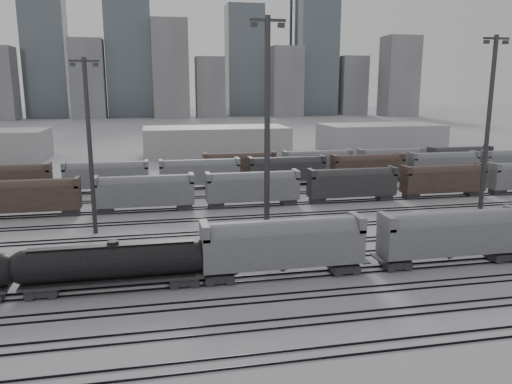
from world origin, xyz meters
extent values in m
plane|color=#B7B7BC|center=(0.00, 0.00, 0.00)|extent=(900.00, 900.00, 0.00)
cube|color=black|center=(0.00, -14.72, 0.08)|extent=(220.00, 0.07, 0.16)
cube|color=black|center=(0.00, -13.28, 0.08)|extent=(220.00, 0.07, 0.16)
cube|color=black|center=(0.00, -9.72, 0.08)|extent=(220.00, 0.07, 0.16)
cube|color=black|center=(0.00, -8.28, 0.08)|extent=(220.00, 0.07, 0.16)
cube|color=black|center=(0.00, -4.72, 0.08)|extent=(220.00, 0.07, 0.16)
cube|color=black|center=(0.00, -3.28, 0.08)|extent=(220.00, 0.07, 0.16)
cube|color=black|center=(0.00, 0.28, 0.08)|extent=(220.00, 0.07, 0.16)
cube|color=black|center=(0.00, 1.72, 0.08)|extent=(220.00, 0.07, 0.16)
cube|color=black|center=(0.00, 5.28, 0.08)|extent=(220.00, 0.07, 0.16)
cube|color=black|center=(0.00, 6.72, 0.08)|extent=(220.00, 0.07, 0.16)
cube|color=black|center=(0.00, 10.28, 0.08)|extent=(220.00, 0.07, 0.16)
cube|color=black|center=(0.00, 11.72, 0.08)|extent=(220.00, 0.07, 0.16)
cube|color=black|center=(0.00, 17.28, 0.08)|extent=(220.00, 0.07, 0.16)
cube|color=black|center=(0.00, 18.72, 0.08)|extent=(220.00, 0.07, 0.16)
cube|color=black|center=(0.00, 24.28, 0.08)|extent=(220.00, 0.07, 0.16)
cube|color=black|center=(0.00, 25.72, 0.08)|extent=(220.00, 0.07, 0.16)
cube|color=black|center=(0.00, 31.28, 0.08)|extent=(220.00, 0.07, 0.16)
cube|color=black|center=(0.00, 32.72, 0.08)|extent=(220.00, 0.07, 0.16)
cube|color=black|center=(0.00, 39.28, 0.08)|extent=(220.00, 0.07, 0.16)
cube|color=black|center=(0.00, 40.72, 0.08)|extent=(220.00, 0.07, 0.16)
cube|color=black|center=(0.00, 47.28, 0.08)|extent=(220.00, 0.07, 0.16)
cube|color=black|center=(0.00, 48.72, 0.08)|extent=(220.00, 0.07, 0.16)
cube|color=black|center=(0.00, 55.28, 0.08)|extent=(220.00, 0.07, 0.16)
cube|color=black|center=(0.00, 56.72, 0.08)|extent=(220.00, 0.07, 0.16)
sphere|color=black|center=(-21.30, 1.00, 2.76)|extent=(3.02, 3.02, 3.02)
cube|color=#27282A|center=(-17.98, 1.00, 0.59)|extent=(2.80, 2.26, 0.75)
cube|color=#27282A|center=(-5.05, 1.00, 0.59)|extent=(2.80, 2.26, 0.75)
cube|color=#27282A|center=(-11.52, 1.00, 1.13)|extent=(16.69, 2.91, 0.27)
cylinder|color=black|center=(-11.52, 1.00, 2.85)|extent=(15.62, 3.12, 3.12)
sphere|color=black|center=(-19.33, 1.00, 2.85)|extent=(3.12, 3.12, 3.12)
sphere|color=black|center=(-3.71, 1.00, 2.85)|extent=(3.12, 3.12, 3.12)
cylinder|color=black|center=(-11.52, 1.00, 4.58)|extent=(1.08, 1.08, 0.54)
cube|color=#27282A|center=(-11.52, 1.00, 4.47)|extent=(15.08, 0.97, 0.06)
cube|color=#27282A|center=(-1.64, 1.00, 0.60)|extent=(2.83, 2.28, 0.76)
cube|color=#27282A|center=(11.41, 1.00, 0.60)|extent=(2.83, 2.28, 0.76)
cube|color=slate|center=(4.88, 1.00, 3.15)|extent=(16.31, 3.26, 3.48)
cylinder|color=slate|center=(4.88, 1.00, 4.46)|extent=(14.79, 3.15, 3.15)
cube|color=slate|center=(-2.95, 1.00, 5.33)|extent=(0.76, 3.26, 1.52)
cube|color=slate|center=(12.72, 1.00, 5.33)|extent=(0.76, 3.26, 1.52)
cone|color=#27282A|center=(4.88, 1.00, 1.03)|extent=(2.61, 2.61, 0.98)
cube|color=#27282A|center=(17.24, 1.00, 0.58)|extent=(2.75, 2.22, 0.74)
cube|color=#27282A|center=(29.95, 1.00, 0.58)|extent=(2.75, 2.22, 0.74)
cube|color=slate|center=(23.59, 1.00, 3.07)|extent=(15.88, 3.18, 3.39)
cylinder|color=slate|center=(23.59, 1.00, 4.34)|extent=(14.40, 3.07, 3.07)
cube|color=slate|center=(15.97, 1.00, 5.19)|extent=(0.74, 3.18, 1.48)
cone|color=#27282A|center=(23.59, 1.00, 1.01)|extent=(2.54, 2.54, 0.95)
cylinder|color=#323235|center=(-15.37, 21.15, 11.26)|extent=(0.58, 0.58, 22.51)
cube|color=#323235|center=(-15.37, 21.15, 22.06)|extent=(3.60, 0.27, 0.27)
cube|color=#323235|center=(-16.73, 21.15, 21.61)|extent=(0.63, 0.45, 0.45)
cube|color=#323235|center=(-14.02, 21.15, 21.61)|extent=(0.63, 0.45, 0.45)
cylinder|color=#323235|center=(6.16, 13.84, 13.52)|extent=(0.69, 0.69, 27.04)
cube|color=#323235|center=(6.16, 13.84, 26.50)|extent=(4.33, 0.32, 0.32)
cube|color=#323235|center=(4.54, 13.84, 25.96)|extent=(0.76, 0.54, 0.54)
cube|color=#323235|center=(7.78, 13.84, 25.96)|extent=(0.76, 0.54, 0.54)
cylinder|color=#323235|center=(43.11, 22.95, 13.26)|extent=(0.68, 0.68, 26.52)
cube|color=#323235|center=(43.11, 22.95, 25.99)|extent=(4.24, 0.32, 0.32)
cube|color=#323235|center=(41.52, 22.95, 25.46)|extent=(0.74, 0.53, 0.53)
cube|color=#323235|center=(44.70, 22.95, 25.46)|extent=(0.74, 0.53, 0.53)
cube|color=brown|center=(-26.00, 32.00, 2.80)|extent=(15.00, 3.00, 5.60)
cube|color=slate|center=(-9.00, 32.00, 2.80)|extent=(15.00, 3.00, 5.60)
cube|color=slate|center=(8.00, 32.00, 2.80)|extent=(15.00, 3.00, 5.60)
cube|color=#27282A|center=(25.00, 32.00, 2.80)|extent=(15.00, 3.00, 5.60)
cube|color=brown|center=(42.00, 32.00, 2.80)|extent=(15.00, 3.00, 5.60)
cube|color=brown|center=(-33.00, 48.00, 2.80)|extent=(15.00, 3.00, 5.60)
cube|color=slate|center=(-16.00, 48.00, 2.80)|extent=(15.00, 3.00, 5.60)
cube|color=slate|center=(1.00, 48.00, 2.80)|extent=(15.00, 3.00, 5.60)
cube|color=#27282A|center=(18.00, 48.00, 2.80)|extent=(15.00, 3.00, 5.60)
cube|color=brown|center=(35.00, 48.00, 2.80)|extent=(15.00, 3.00, 5.60)
cube|color=slate|center=(52.00, 48.00, 2.80)|extent=(15.00, 3.00, 5.60)
cube|color=brown|center=(10.00, 56.00, 2.80)|extent=(15.00, 3.00, 5.60)
cube|color=slate|center=(27.00, 56.00, 2.80)|extent=(15.00, 3.00, 5.60)
cube|color=slate|center=(44.00, 56.00, 2.80)|extent=(15.00, 3.00, 5.60)
cube|color=#27282A|center=(61.00, 56.00, 2.80)|extent=(15.00, 3.00, 5.60)
cube|color=#9C9C9F|center=(10.00, 95.00, 4.00)|extent=(40.00, 18.00, 8.00)
cube|color=#9C9C9F|center=(60.00, 95.00, 4.00)|extent=(35.00, 18.00, 8.00)
cube|color=#505961|center=(-70.00, 280.00, 40.00)|extent=(25.00, 20.00, 80.00)
cube|color=gray|center=(-45.00, 280.00, 24.00)|extent=(20.00, 16.00, 48.00)
cube|color=#505961|center=(-20.00, 280.00, 47.50)|extent=(28.00, 22.40, 95.00)
cube|color=gray|center=(5.00, 280.00, 30.00)|extent=(22.00, 17.60, 60.00)
cube|color=gray|center=(30.00, 280.00, 19.00)|extent=(18.00, 14.40, 38.00)
cube|color=#505961|center=(55.00, 280.00, 36.00)|extent=(24.00, 19.20, 72.00)
cube|color=gray|center=(80.00, 280.00, 22.50)|extent=(20.00, 16.00, 45.00)
cube|color=#505961|center=(105.00, 280.00, 44.00)|extent=(26.00, 20.80, 88.00)
cube|color=gray|center=(130.00, 280.00, 20.00)|extent=(18.00, 14.40, 40.00)
cube|color=gray|center=(155.00, 280.00, 26.00)|extent=(22.00, 17.60, 52.00)
cylinder|color=#323235|center=(-30.00, 305.00, 50.00)|extent=(1.80, 1.80, 100.00)
cylinder|color=#323235|center=(90.00, 305.00, 50.00)|extent=(1.80, 1.80, 100.00)
camera|label=1|loc=(-7.46, -45.21, 18.85)|focal=35.00mm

